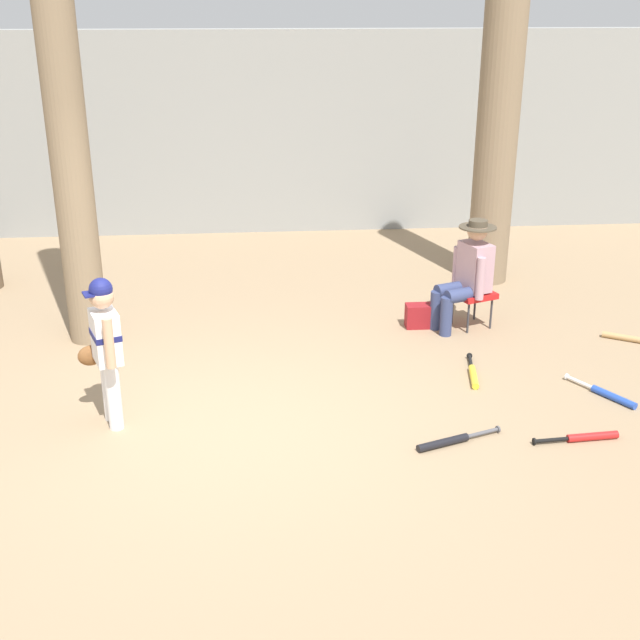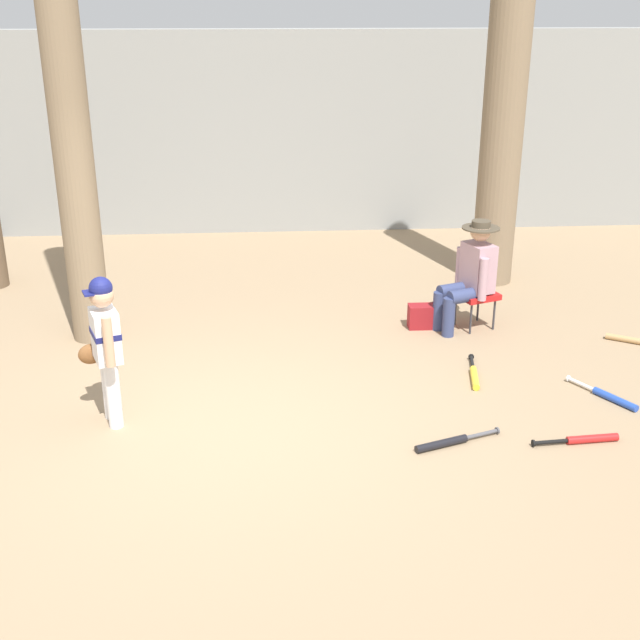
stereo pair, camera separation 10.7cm
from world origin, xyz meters
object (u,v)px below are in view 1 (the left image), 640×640
Objects in this scene: handbag_beside_stool at (421,316)px; bat_yellow_trainer at (473,374)px; seated_spectator at (467,272)px; tree_near_player at (61,80)px; young_ballplayer at (105,343)px; bat_red_barrel at (586,437)px; bat_black_composite at (449,441)px; folding_stool at (473,295)px; bat_blue_youth at (608,395)px; tree_behind_spectator at (497,140)px; bat_wood_tan at (633,339)px.

bat_yellow_trainer is (0.24, -1.31, -0.10)m from handbag_beside_stool.
handbag_beside_stool is (-0.46, 0.06, -0.51)m from seated_spectator.
tree_near_player is 2.74m from young_ballplayer.
bat_red_barrel is (0.61, -1.25, 0.00)m from bat_yellow_trainer.
bat_black_composite is at bearing -113.12° from bat_yellow_trainer.
folding_stool is 2.00m from bat_blue_youth.
handbag_beside_stool reaches higher than bat_blue_youth.
bat_red_barrel is (0.30, -2.54, -0.33)m from folding_stool.
tree_behind_spectator reaches higher than bat_blue_youth.
tree_behind_spectator reaches higher than bat_red_barrel.
young_ballplayer is at bearing -165.85° from bat_wood_tan.
tree_near_player reaches higher than folding_stool.
handbag_beside_stool is at bearing 108.41° from bat_red_barrel.
handbag_beside_stool reaches higher than bat_black_composite.
bat_blue_youth is at bearing 1.12° from young_ballplayer.
tree_near_player is at bearing 159.78° from bat_blue_youth.
tree_behind_spectator is at bearing 70.50° from bat_black_composite.
folding_stool is at bearing 96.65° from bat_red_barrel.
bat_black_composite is at bearing -106.69° from seated_spectator.
tree_near_player reaches higher than bat_black_composite.
young_ballplayer is 1.73× the size of bat_black_composite.
tree_behind_spectator is 3.56× the size of seated_spectator.
seated_spectator reaches higher than bat_wood_tan.
bat_wood_tan and bat_yellow_trainer have the same top height.
bat_blue_youth and bat_yellow_trainer have the same top height.
bat_black_composite is at bearing 178.45° from bat_red_barrel.
tree_near_player is 8.06× the size of bat_red_barrel.
young_ballplayer reaches higher than bat_black_composite.
bat_blue_youth is (0.89, -1.78, -0.61)m from seated_spectator.
bat_blue_youth is 0.88m from bat_red_barrel.
bat_black_composite and bat_wood_tan have the same top height.
tree_behind_spectator is 2.07m from seated_spectator.
handbag_beside_stool is at bearing 32.14° from young_ballplayer.
tree_behind_spectator is at bearing 93.24° from bat_blue_youth.
tree_near_player is 1.38× the size of tree_behind_spectator.
bat_yellow_trainer is (-0.92, -2.84, -1.74)m from tree_behind_spectator.
bat_wood_tan is at bearing 20.26° from bat_yellow_trainer.
young_ballplayer is 2.93m from bat_black_composite.
young_ballplayer is at bearing -178.88° from bat_blue_youth.
folding_stool reaches higher than bat_black_composite.
bat_red_barrel is (0.85, -2.56, -0.10)m from handbag_beside_stool.
young_ballplayer reaches higher than bat_yellow_trainer.
bat_wood_tan is at bearing 57.03° from bat_blue_youth.
bat_red_barrel is at bearing -29.84° from tree_near_player.
seated_spectator is at bearing 73.31° from bat_black_composite.
bat_blue_youth is 0.96× the size of bat_yellow_trainer.
bat_black_composite and bat_yellow_trainer have the same top height.
handbag_beside_stool is at bearing 100.44° from bat_yellow_trainer.
tree_behind_spectator is 2.93m from bat_wood_tan.
bat_black_composite is at bearing -156.88° from bat_blue_youth.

